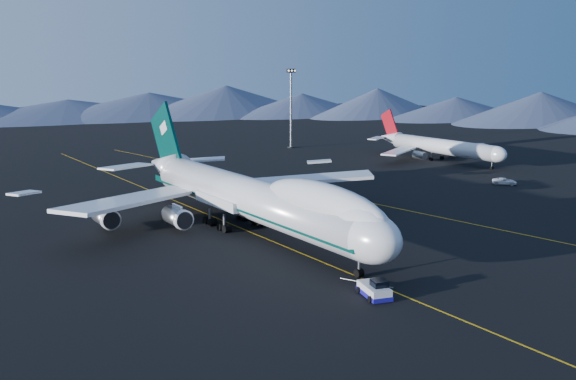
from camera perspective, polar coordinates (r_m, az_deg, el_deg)
ground at (r=103.19m, az=-3.31°, el=-3.78°), size 500.00×500.00×0.00m
taxiway_line_main at (r=103.19m, az=-3.31°, el=-3.78°), size 0.25×220.00×0.01m
taxiway_line_side at (r=128.18m, az=5.91°, el=-0.84°), size 28.08×198.09×0.01m
boeing_747 at (r=101.87m, az=-3.36°, el=-0.62°), size 59.62×72.43×19.37m
pushback_tug at (r=76.08m, az=7.67°, el=-8.88°), size 3.87×5.44×2.15m
second_jet at (r=183.11m, az=13.20°, el=3.81°), size 40.69×45.98×13.08m
service_van at (r=150.95m, az=18.68°, el=0.74°), size 5.24×5.66×1.47m
floodlight_mast at (r=204.21m, az=0.27°, el=7.28°), size 3.07×2.30×24.84m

